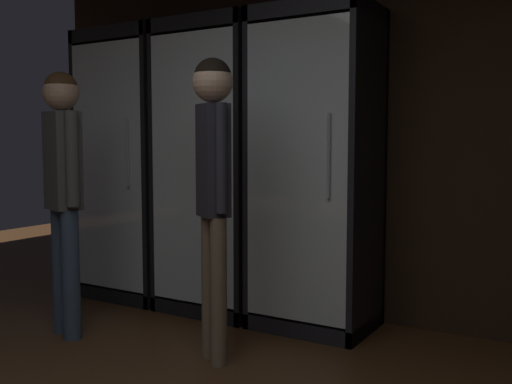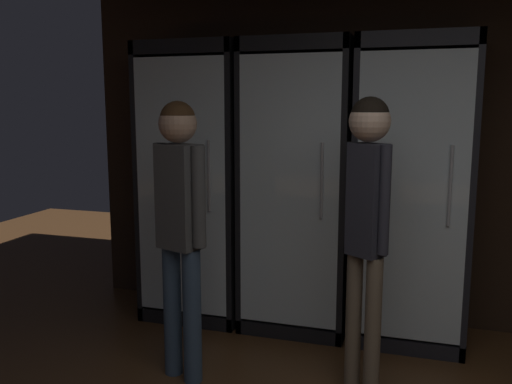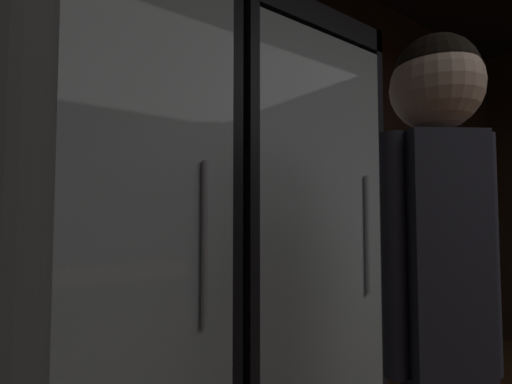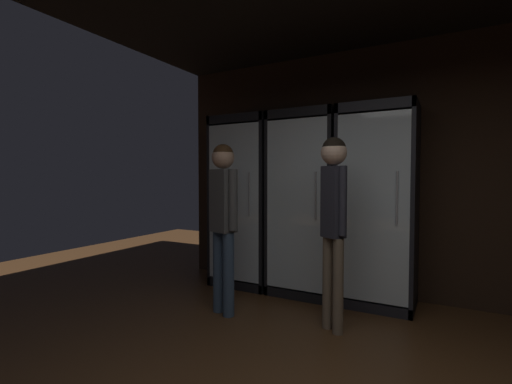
# 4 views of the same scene
# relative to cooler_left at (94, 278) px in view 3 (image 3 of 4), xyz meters

# --- Properties ---
(wall_back) EXTENTS (6.00, 0.06, 2.80)m
(wall_back) POSITION_rel_cooler_left_xyz_m (1.23, 0.30, 0.38)
(wall_back) COLOR black
(wall_back) RESTS_ON ground
(cooler_left) EXTENTS (0.76, 0.61, 2.08)m
(cooler_left) POSITION_rel_cooler_left_xyz_m (0.00, 0.00, 0.00)
(cooler_left) COLOR black
(cooler_left) RESTS_ON ground
(cooler_center) EXTENTS (0.76, 0.61, 2.08)m
(cooler_center) POSITION_rel_cooler_left_xyz_m (0.79, -0.00, 0.01)
(cooler_center) COLOR black
(cooler_center) RESTS_ON ground
(shopper_near) EXTENTS (0.25, 0.22, 1.68)m
(shopper_near) POSITION_rel_cooler_left_xyz_m (0.57, -0.90, 0.09)
(shopper_near) COLOR #72604C
(shopper_near) RESTS_ON ground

